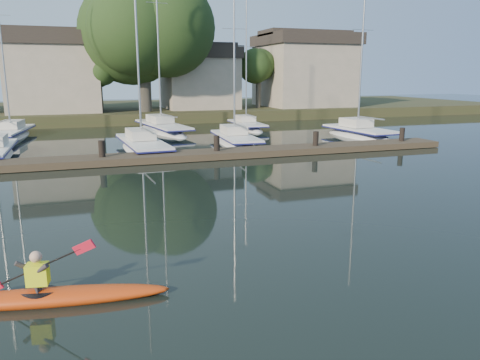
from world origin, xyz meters
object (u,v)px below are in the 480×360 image
object	(u,v)px
sailboat_7	(247,131)
sailboat_3	(235,147)
sailboat_5	(11,140)
sailboat_6	(163,134)
dock	(162,157)
sailboat_4	(359,140)
kayak	(47,294)
sailboat_2	(143,153)

from	to	relation	value
sailboat_7	sailboat_3	bearing A→B (deg)	-112.06
sailboat_5	sailboat_6	xyz separation A→B (m)	(10.97, 0.10, -0.01)
dock	sailboat_4	bearing A→B (deg)	18.15
sailboat_5	sailboat_4	bearing A→B (deg)	-10.99
kayak	dock	xyz separation A→B (m)	(4.77, 14.93, 0.02)
kayak	sailboat_6	distance (m)	28.70
sailboat_6	sailboat_7	world-z (taller)	sailboat_6
sailboat_2	sailboat_6	xyz separation A→B (m)	(2.71, 9.11, -0.01)
dock	sailboat_7	bearing A→B (deg)	53.86
sailboat_3	sailboat_6	xyz separation A→B (m)	(-3.36, 8.36, -0.01)
dock	sailboat_6	bearing A→B (deg)	80.34
sailboat_2	sailboat_3	size ratio (longest dim) A/B	1.20
sailboat_4	sailboat_6	distance (m)	15.19
sailboat_2	sailboat_5	size ratio (longest dim) A/B	1.04
sailboat_2	sailboat_6	bearing A→B (deg)	69.48
sailboat_3	sailboat_4	bearing A→B (deg)	5.92
dock	sailboat_7	world-z (taller)	sailboat_7
sailboat_2	sailboat_3	world-z (taller)	sailboat_2
kayak	sailboat_4	xyz separation A→B (m)	(19.92, 19.89, -0.40)
dock	sailboat_2	distance (m)	3.86
sailboat_7	sailboat_5	bearing A→B (deg)	-178.24
dock	sailboat_5	distance (m)	15.53
sailboat_5	sailboat_6	distance (m)	10.97
sailboat_2	sailboat_7	bearing A→B (deg)	38.24
dock	sailboat_7	distance (m)	15.64
dock	sailboat_2	world-z (taller)	sailboat_2
sailboat_2	sailboat_7	distance (m)	13.14
sailboat_3	sailboat_6	bearing A→B (deg)	115.30
dock	sailboat_4	world-z (taller)	sailboat_4
sailboat_3	sailboat_7	bearing A→B (deg)	69.03
dock	sailboat_3	xyz separation A→B (m)	(5.56, 4.55, -0.39)
kayak	sailboat_3	distance (m)	22.05
sailboat_3	sailboat_6	size ratio (longest dim) A/B	0.75
dock	sailboat_2	xyz separation A→B (m)	(-0.51, 3.80, -0.39)
sailboat_2	sailboat_4	xyz separation A→B (m)	(15.66, 1.16, -0.02)
kayak	sailboat_2	world-z (taller)	sailboat_2
kayak	sailboat_5	xyz separation A→B (m)	(-4.00, 27.73, -0.37)
sailboat_2	sailboat_4	world-z (taller)	sailboat_2
dock	kayak	bearing A→B (deg)	-107.74
sailboat_4	sailboat_7	bearing A→B (deg)	123.56
sailboat_5	sailboat_6	bearing A→B (deg)	7.70
kayak	sailboat_2	distance (m)	19.21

